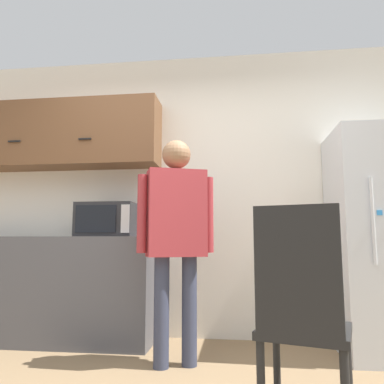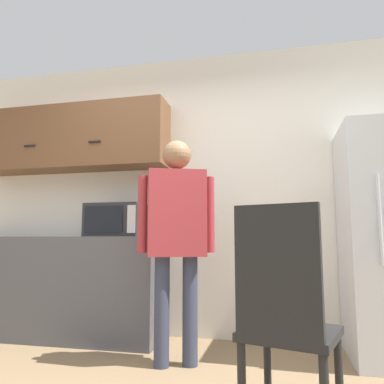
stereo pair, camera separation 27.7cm
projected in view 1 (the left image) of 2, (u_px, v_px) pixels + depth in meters
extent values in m
cube|color=silver|center=(185.00, 192.00, 3.61)|extent=(6.00, 0.06, 2.70)
cube|color=#4C4C51|center=(46.00, 288.00, 3.35)|extent=(1.97, 0.55, 0.92)
cube|color=brown|center=(59.00, 135.00, 3.64)|extent=(1.97, 0.34, 0.64)
cube|color=black|center=(14.00, 141.00, 3.49)|extent=(0.12, 0.01, 0.01)
cube|color=black|center=(85.00, 139.00, 3.40)|extent=(0.12, 0.01, 0.01)
cube|color=#232326|center=(109.00, 220.00, 3.37)|extent=(0.51, 0.39, 0.30)
cube|color=black|center=(96.00, 219.00, 3.17)|extent=(0.36, 0.01, 0.23)
cube|color=#B2B2B2|center=(125.00, 219.00, 3.14)|extent=(0.07, 0.01, 0.24)
cylinder|color=#33384C|center=(161.00, 311.00, 2.66)|extent=(0.11, 0.11, 0.77)
cylinder|color=#33384C|center=(189.00, 310.00, 2.71)|extent=(0.11, 0.11, 0.77)
cube|color=maroon|center=(176.00, 213.00, 2.77)|extent=(0.48, 0.36, 0.64)
sphere|color=#8C6647|center=(176.00, 155.00, 2.83)|extent=(0.22, 0.22, 0.22)
cylinder|color=maroon|center=(142.00, 213.00, 2.71)|extent=(0.07, 0.07, 0.57)
cylinder|color=maroon|center=(209.00, 215.00, 2.83)|extent=(0.07, 0.07, 0.57)
cylinder|color=silver|center=(373.00, 220.00, 2.66)|extent=(0.02, 0.02, 0.62)
cube|color=#338CDB|center=(380.00, 213.00, 2.67)|extent=(0.04, 0.01, 0.04)
cube|color=black|center=(305.00, 331.00, 1.86)|extent=(0.53, 0.53, 0.04)
cylinder|color=black|center=(348.00, 373.00, 1.92)|extent=(0.04, 0.04, 0.42)
cylinder|color=black|center=(277.00, 363.00, 2.07)|extent=(0.04, 0.04, 0.42)
cube|color=black|center=(297.00, 269.00, 1.72)|extent=(0.39, 0.15, 0.59)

